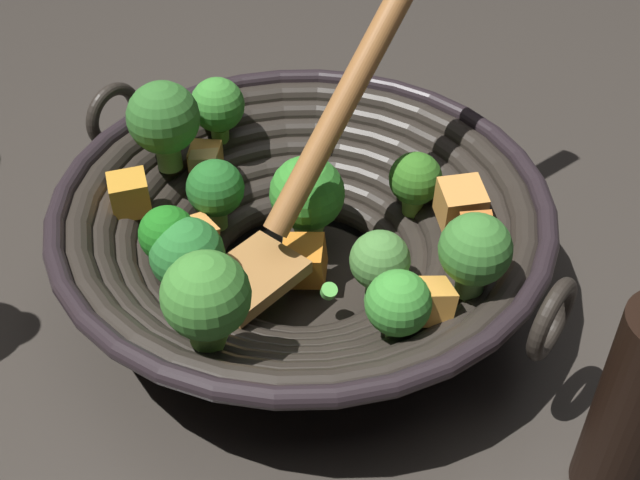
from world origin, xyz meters
TOP-DOWN VIEW (x-y plane):
  - ground_plane at (0.00, 0.00)m, footprint 4.00×4.00m
  - wok at (0.00, 0.00)m, footprint 0.35×0.35m

SIDE VIEW (x-z plane):
  - ground_plane at x=0.00m, z-range 0.00..0.00m
  - wok at x=0.00m, z-range -0.08..0.20m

